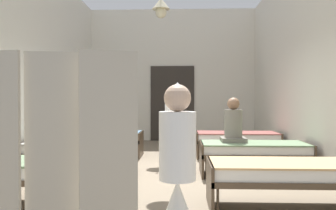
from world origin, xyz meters
TOP-DOWN VIEW (x-y plane):
  - ground_plane at (0.00, 0.00)m, footprint 5.87×10.60m
  - room_shell at (-0.00, 1.15)m, footprint 5.67×10.20m
  - bed_left_row_0 at (-1.59, -1.90)m, footprint 1.90×0.84m
  - bed_right_row_0 at (1.59, -1.90)m, footprint 1.90×0.84m
  - bed_left_row_1 at (-1.59, 0.00)m, footprint 1.90×0.84m
  - bed_right_row_1 at (1.59, 0.00)m, footprint 1.90×0.84m
  - bed_left_row_2 at (-1.59, 1.90)m, footprint 1.90×0.84m
  - bed_right_row_2 at (1.59, 1.90)m, footprint 1.90×0.84m
  - nurse_near_aisle at (0.27, -3.42)m, footprint 0.52×0.52m
  - nurse_mid_aisle at (0.10, 0.97)m, footprint 0.52×0.52m
  - patient_seated_primary at (1.24, 0.09)m, footprint 0.44×0.44m
  - privacy_screen at (-0.64, -3.74)m, footprint 1.25×0.20m

SIDE VIEW (x-z plane):
  - ground_plane at x=0.00m, z-range -0.10..0.00m
  - bed_left_row_0 at x=-1.59m, z-range 0.15..0.73m
  - bed_right_row_0 at x=1.59m, z-range 0.15..0.73m
  - bed_left_row_1 at x=-1.59m, z-range 0.15..0.73m
  - bed_right_row_1 at x=1.59m, z-range 0.15..0.73m
  - bed_left_row_2 at x=-1.59m, z-range 0.15..0.73m
  - bed_right_row_2 at x=1.59m, z-range 0.15..0.73m
  - nurse_near_aisle at x=0.27m, z-range -0.21..1.27m
  - nurse_mid_aisle at x=0.10m, z-range -0.21..1.27m
  - privacy_screen at x=-0.64m, z-range 0.00..1.70m
  - patient_seated_primary at x=1.24m, z-range 0.47..1.27m
  - room_shell at x=0.00m, z-range 0.01..4.24m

